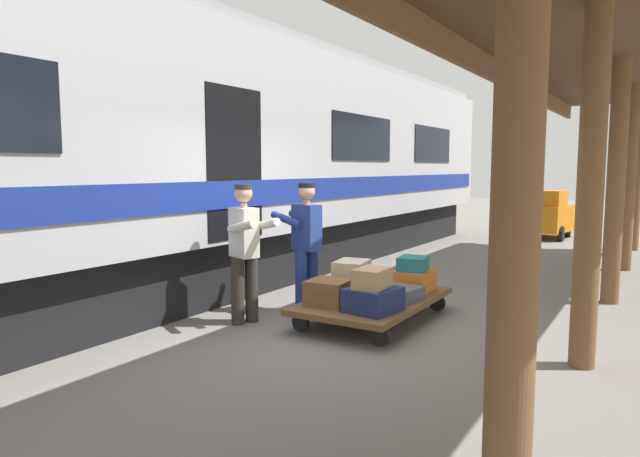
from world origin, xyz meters
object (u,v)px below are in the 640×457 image
Objects in this scene: train_car at (156,157)px; suitcase_slate_roller at (395,294)px; suitcase_gray_aluminum at (374,279)px; suitcase_brown_leather at (329,292)px; porter_by_door at (245,248)px; suitcase_navy_fabric at (373,300)px; luggage_cart at (374,301)px; suitcase_orange_carryall at (414,281)px; suitcase_teal_softside at (413,264)px; baggage_tug at (547,215)px; suitcase_tan_vintage at (372,278)px; suitcase_cream_canvas at (352,270)px; suitcase_burgundy_valise at (353,288)px; porter_in_overalls at (306,242)px.

suitcase_slate_roller is at bearing -173.38° from train_car.
suitcase_brown_leather reaches higher than suitcase_gray_aluminum.
suitcase_navy_fabric is at bearing -168.28° from porter_by_door.
train_car is 9.58× the size of luggage_cart.
suitcase_teal_softside is (0.01, 0.03, 0.23)m from suitcase_orange_carryall.
baggage_tug is (-0.02, -9.32, 0.20)m from suitcase_orange_carryall.
luggage_cart is 0.68m from suitcase_gray_aluminum.
suitcase_orange_carryall is at bearing -90.00° from suitcase_navy_fabric.
suitcase_brown_leather is at bearing 64.41° from luggage_cart.
train_car is 3.82m from luggage_cart.
suitcase_teal_softside is at bearing -116.10° from luggage_cart.
suitcase_slate_roller is 1.43× the size of suitcase_tan_vintage.
suitcase_brown_leather reaches higher than luggage_cart.
suitcase_teal_softside is 0.93× the size of suitcase_tan_vintage.
suitcase_cream_canvas reaches higher than luggage_cart.
suitcase_burgundy_valise is at bearing 46.23° from suitcase_orange_carryall.
suitcase_cream_canvas is at bearing 86.29° from suitcase_gray_aluminum.
porter_by_door reaches higher than suitcase_teal_softside.
porter_in_overalls is 1.00× the size of porter_by_door.
luggage_cart is 4.27× the size of suitcase_orange_carryall.
luggage_cart is 1.28× the size of porter_in_overalls.
suitcase_cream_canvas reaches higher than suitcase_burgundy_valise.
suitcase_cream_canvas is at bearing -1.90° from suitcase_slate_roller.
suitcase_orange_carryall is (-0.58, -1.20, -0.01)m from suitcase_brown_leather.
porter_by_door reaches higher than suitcase_cream_canvas.
train_car is 4.01m from suitcase_teal_softside.
porter_in_overalls reaches higher than suitcase_slate_roller.
train_car reaches higher than suitcase_orange_carryall.
porter_by_door reaches higher than suitcase_gray_aluminum.
suitcase_burgundy_valise is at bearing -176.71° from porter_in_overalls.
luggage_cart is 4.50× the size of suitcase_cream_canvas.
suitcase_navy_fabric is 1.31× the size of suitcase_tan_vintage.
suitcase_burgundy_valise is 0.83m from suitcase_orange_carryall.
suitcase_tan_vintage reaches higher than luggage_cart.
train_car is at bearing 7.18° from luggage_cart.
baggage_tug reaches higher than suitcase_slate_roller.
suitcase_cream_canvas is 0.26× the size of baggage_tug.
suitcase_tan_vintage is (0.00, 1.22, 0.24)m from suitcase_orange_carryall.
suitcase_cream_canvas is 0.28× the size of porter_in_overalls.
suitcase_navy_fabric is 0.89m from suitcase_cream_canvas.
baggage_tug is (-0.03, -9.35, -0.03)m from suitcase_teal_softside.
suitcase_slate_roller is 0.33× the size of baggage_tug.
suitcase_teal_softside is (-0.57, -1.17, 0.22)m from suitcase_brown_leather.
porter_in_overalls is at bearing 3.29° from suitcase_burgundy_valise.
suitcase_teal_softside is at bearing -89.31° from suitcase_slate_roller.
suitcase_gray_aluminum is 0.83m from suitcase_slate_roller.
porter_in_overalls is at bearing 1.80° from suitcase_slate_roller.
porter_by_door is at bearing 81.65° from baggage_tug.
baggage_tug is (-0.03, -10.54, -0.04)m from suitcase_tan_vintage.
suitcase_navy_fabric reaches higher than luggage_cart.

